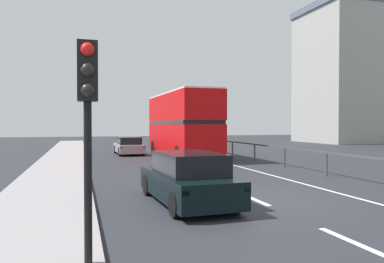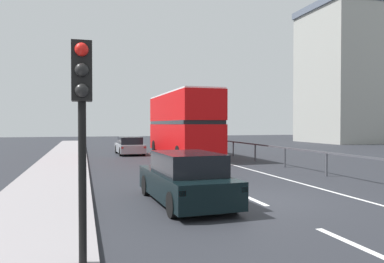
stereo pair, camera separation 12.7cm
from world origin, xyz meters
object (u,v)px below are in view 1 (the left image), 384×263
at_px(hatchback_car_near, 187,179).
at_px(sedan_car_ahead, 129,146).
at_px(double_decker_bus_red, 181,123).
at_px(traffic_signal_pole, 88,97).

distance_m(hatchback_car_near, sedan_car_ahead, 17.82).
bearing_deg(sedan_car_ahead, hatchback_car_near, -93.02).
relative_size(double_decker_bus_red, sedan_car_ahead, 2.44).
bearing_deg(sedan_car_ahead, double_decker_bus_red, -46.44).
height_order(hatchback_car_near, traffic_signal_pole, traffic_signal_pole).
xyz_separation_m(hatchback_car_near, sedan_car_ahead, (0.54, 17.81, -0.07)).
xyz_separation_m(traffic_signal_pole, sedan_car_ahead, (3.35, 22.21, -2.04)).
bearing_deg(traffic_signal_pole, double_decker_bus_red, 71.00).
relative_size(hatchback_car_near, traffic_signal_pole, 1.35).
xyz_separation_m(double_decker_bus_red, hatchback_car_near, (-3.73, -14.60, -1.63)).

